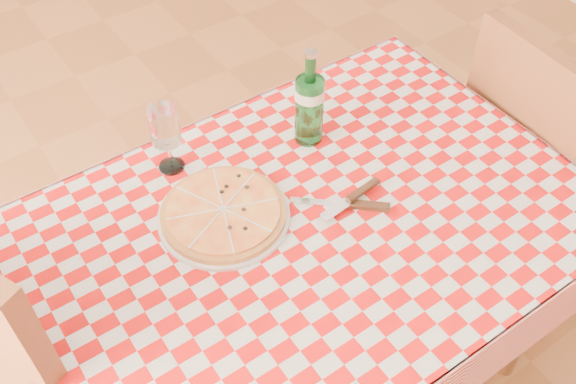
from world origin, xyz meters
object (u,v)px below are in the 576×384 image
Objects in this scene: dining_table at (309,248)px; chair_near at (537,159)px; pizza_plate at (223,212)px; water_bottle at (310,97)px; wine_glass at (167,140)px.

chair_near is (0.80, -0.05, -0.10)m from dining_table.
dining_table is 0.23m from pizza_plate.
dining_table is 4.50× the size of water_bottle.
pizza_plate is (-0.16, 0.12, 0.12)m from dining_table.
water_bottle is (0.16, 0.23, 0.23)m from dining_table.
wine_glass is at bearing 95.53° from pizza_plate.
chair_near is 1.09m from wine_glass.
wine_glass is at bearing 117.47° from dining_table.
pizza_plate is at bearing -161.13° from water_bottle.
wine_glass is (-0.02, 0.22, 0.07)m from pizza_plate.
dining_table is 6.57× the size of wine_glass.
water_bottle reaches higher than pizza_plate.
pizza_plate is at bearing 174.17° from chair_near.
water_bottle is at bearing 18.87° from pizza_plate.
pizza_plate is (-0.95, 0.17, 0.22)m from chair_near.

